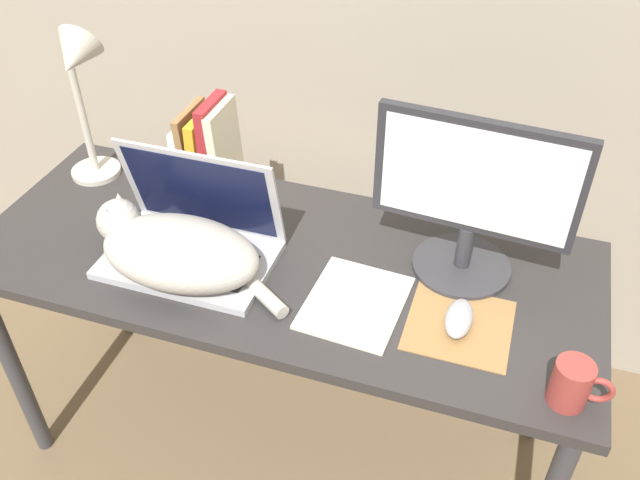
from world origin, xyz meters
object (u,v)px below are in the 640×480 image
(notepad, at_px, (355,303))
(book_row, at_px, (207,151))
(external_monitor, at_px, (473,197))
(computer_mouse, at_px, (459,318))
(desk_lamp, at_px, (79,82))
(mug, at_px, (573,384))
(laptop, at_px, (193,239))
(cat, at_px, (175,250))

(notepad, bearing_deg, book_row, 148.11)
(external_monitor, relative_size, computer_mouse, 3.74)
(computer_mouse, height_order, desk_lamp, desk_lamp)
(external_monitor, bearing_deg, mug, -51.38)
(computer_mouse, bearing_deg, notepad, -178.04)
(laptop, xyz_separation_m, notepad, (0.40, -0.04, -0.05))
(laptop, height_order, cat, laptop)
(mug, bearing_deg, book_row, 155.58)
(desk_lamp, relative_size, notepad, 1.73)
(computer_mouse, bearing_deg, cat, -176.53)
(external_monitor, relative_size, desk_lamp, 1.00)
(external_monitor, height_order, mug, external_monitor)
(book_row, distance_m, mug, 1.01)
(cat, xyz_separation_m, computer_mouse, (0.62, 0.04, -0.05))
(notepad, relative_size, mug, 2.21)
(cat, xyz_separation_m, notepad, (0.40, 0.03, -0.06))
(book_row, bearing_deg, laptop, -72.30)
(laptop, height_order, computer_mouse, laptop)
(notepad, bearing_deg, desk_lamp, 163.03)
(computer_mouse, relative_size, mug, 1.02)
(external_monitor, xyz_separation_m, desk_lamp, (-0.96, 0.05, 0.09))
(cat, relative_size, book_row, 1.88)
(computer_mouse, bearing_deg, external_monitor, 97.21)
(book_row, bearing_deg, desk_lamp, -167.47)
(mug, bearing_deg, cat, 173.93)
(book_row, height_order, notepad, book_row)
(cat, xyz_separation_m, external_monitor, (0.60, 0.22, 0.13))
(laptop, height_order, notepad, laptop)
(cat, xyz_separation_m, mug, (0.84, -0.09, -0.02))
(desk_lamp, distance_m, notepad, 0.85)
(cat, height_order, computer_mouse, cat)
(laptop, distance_m, notepad, 0.40)
(external_monitor, xyz_separation_m, computer_mouse, (0.02, -0.18, -0.18))
(cat, distance_m, notepad, 0.41)
(cat, bearing_deg, laptop, 85.74)
(cat, bearing_deg, mug, -6.07)
(cat, height_order, external_monitor, external_monitor)
(laptop, bearing_deg, notepad, -5.56)
(laptop, xyz_separation_m, external_monitor, (0.59, 0.15, 0.15))
(notepad, bearing_deg, cat, -175.72)
(computer_mouse, relative_size, desk_lamp, 0.27)
(mug, bearing_deg, desk_lamp, 163.68)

